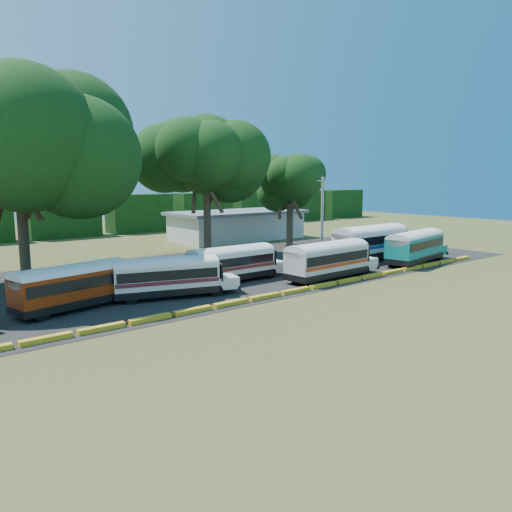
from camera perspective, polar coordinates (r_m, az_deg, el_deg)
ground at (r=35.86m, az=3.89°, el=-4.83°), size 160.00×160.00×0.00m
asphalt_strip at (r=45.70m, az=-5.50°, el=-1.85°), size 64.00×24.00×0.02m
curb at (r=36.54m, az=2.82°, el=-4.32°), size 53.70×0.45×0.30m
terminal_building at (r=69.73m, az=-2.11°, el=3.56°), size 19.00×9.00×4.00m
treeline_backdrop at (r=77.38m, az=-21.18°, el=4.21°), size 130.00×4.00×6.00m
bus_red at (r=34.48m, az=-19.97°, el=-2.96°), size 9.46×4.08×3.02m
bus_cream_west at (r=36.12m, az=-10.00°, el=-2.12°), size 9.28×4.74×2.97m
bus_cream_east at (r=41.10m, az=-2.62°, el=-0.64°), size 9.15×2.36×3.00m
bus_white_red at (r=42.45m, az=8.35°, el=-0.24°), size 9.93×2.80×3.24m
bus_white_blue at (r=53.16m, az=13.08°, el=1.73°), size 11.29×3.13×3.69m
bus_teal at (r=52.24m, az=17.81°, el=1.22°), size 10.42×4.20×3.33m
tree_west at (r=43.01m, az=-25.72°, el=12.23°), size 13.94×13.94×16.78m
tree_center at (r=53.40m, az=-5.71°, el=11.42°), size 11.30×11.30×15.08m
tree_east at (r=61.60m, az=3.93°, el=8.50°), size 7.22×7.22×10.84m
utility_pole at (r=55.19m, az=7.58°, el=4.59°), size 1.60×0.30×8.65m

